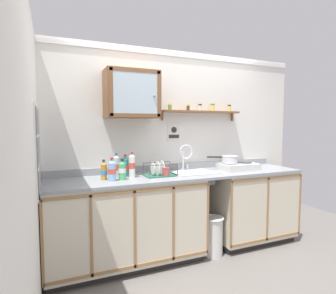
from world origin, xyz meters
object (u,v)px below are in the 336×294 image
(saucepan, at_px, (229,159))
(hot_plate_stove, at_px, (238,167))
(bottle_detergent_teal_2, at_px, (125,167))
(dish_rack, at_px, (159,172))
(bottle_juice_amber_0, at_px, (104,171))
(bottle_water_clear_4, at_px, (116,166))
(warning_sign, at_px, (174,132))
(sink, at_px, (191,174))
(bottle_soda_green_3, at_px, (122,170))
(wall_cabinet, at_px, (132,94))
(bottle_water_blue_1, at_px, (112,170))
(bottle_opaque_white_5, at_px, (132,166))
(trash_bin, at_px, (213,235))
(mug, at_px, (166,172))

(saucepan, bearing_deg, hot_plate_stove, -12.10)
(hot_plate_stove, distance_m, bottle_detergent_teal_2, 1.43)
(bottle_detergent_teal_2, bearing_deg, dish_rack, -17.79)
(saucepan, xyz_separation_m, bottle_juice_amber_0, (-1.56, -0.00, -0.05))
(saucepan, height_order, bottle_water_clear_4, bottle_water_clear_4)
(dish_rack, xyz_separation_m, warning_sign, (0.32, 0.32, 0.44))
(saucepan, bearing_deg, bottle_juice_amber_0, -179.94)
(sink, distance_m, bottle_soda_green_3, 0.87)
(saucepan, distance_m, dish_rack, 0.95)
(sink, height_order, wall_cabinet, wall_cabinet)
(hot_plate_stove, relative_size, warning_sign, 2.00)
(bottle_water_clear_4, xyz_separation_m, wall_cabinet, (0.20, 0.07, 0.78))
(bottle_detergent_teal_2, xyz_separation_m, bottle_water_clear_4, (-0.10, -0.02, 0.01))
(hot_plate_stove, xyz_separation_m, dish_rack, (-1.07, 0.01, -0.00))
(bottle_water_blue_1, bearing_deg, bottle_water_clear_4, 63.73)
(saucepan, relative_size, bottle_opaque_white_5, 1.27)
(bottle_water_clear_4, distance_m, trash_bin, 1.37)
(dish_rack, bearing_deg, saucepan, 1.18)
(bottle_detergent_teal_2, distance_m, bottle_water_clear_4, 0.11)
(bottle_water_blue_1, xyz_separation_m, bottle_soda_green_3, (0.11, 0.02, -0.01))
(dish_rack, height_order, trash_bin, dish_rack)
(saucepan, distance_m, bottle_water_blue_1, 1.50)
(bottle_soda_green_3, bearing_deg, bottle_opaque_white_5, 31.90)
(bottle_soda_green_3, distance_m, warning_sign, 0.92)
(bottle_juice_amber_0, xyz_separation_m, dish_rack, (0.61, -0.02, -0.05))
(bottle_soda_green_3, relative_size, bottle_opaque_white_5, 0.79)
(bottle_soda_green_3, height_order, warning_sign, warning_sign)
(bottle_juice_amber_0, bearing_deg, bottle_opaque_white_5, 1.01)
(bottle_soda_green_3, distance_m, bottle_opaque_white_5, 0.15)
(sink, xyz_separation_m, bottle_water_blue_1, (-0.97, -0.12, 0.12))
(bottle_detergent_teal_2, bearing_deg, trash_bin, -17.23)
(sink, xyz_separation_m, warning_sign, (-0.10, 0.27, 0.49))
(hot_plate_stove, bearing_deg, bottle_soda_green_3, -178.04)
(sink, relative_size, bottle_water_blue_1, 2.17)
(warning_sign, bearing_deg, bottle_juice_amber_0, -162.19)
(mug, bearing_deg, dish_rack, 128.61)
(sink, distance_m, mug, 0.39)
(saucepan, distance_m, bottle_detergent_teal_2, 1.31)
(bottle_soda_green_3, bearing_deg, wall_cabinet, 51.79)
(sink, relative_size, saucepan, 1.47)
(bottle_opaque_white_5, xyz_separation_m, warning_sign, (0.62, 0.29, 0.34))
(bottle_water_blue_1, distance_m, dish_rack, 0.56)
(hot_plate_stove, xyz_separation_m, bottle_opaque_white_5, (-1.37, 0.03, 0.09))
(dish_rack, bearing_deg, bottle_water_blue_1, -172.02)
(bottle_soda_green_3, bearing_deg, hot_plate_stove, 1.96)
(saucepan, xyz_separation_m, mug, (-0.90, -0.08, -0.09))
(bottle_juice_amber_0, xyz_separation_m, bottle_detergent_teal_2, (0.25, 0.10, 0.02))
(hot_plate_stove, height_order, bottle_detergent_teal_2, bottle_detergent_teal_2)
(wall_cabinet, bearing_deg, dish_rack, -31.52)
(bottle_detergent_teal_2, height_order, bottle_water_clear_4, bottle_water_clear_4)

